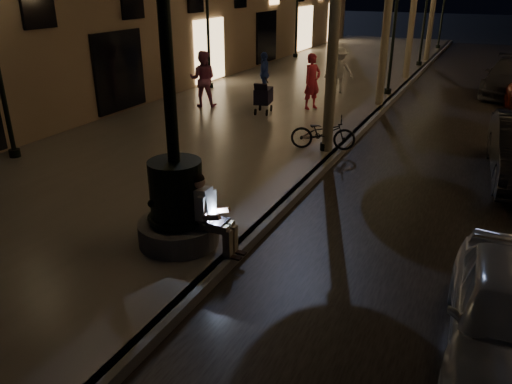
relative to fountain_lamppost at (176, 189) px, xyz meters
The scene contains 20 objects.
ground 13.09m from the fountain_lamppost, 85.60° to the left, with size 120.00×120.00×0.00m, color black.
cobble_lane 13.65m from the fountain_lamppost, 72.90° to the left, with size 6.00×45.00×0.02m, color black.
promenade 13.39m from the fountain_lamppost, 102.99° to the left, with size 8.00×45.00×0.20m, color #69655D.
curb_strip 13.09m from the fountain_lamppost, 85.60° to the left, with size 0.25×45.00×0.20m, color #59595B.
fountain_lamppost is the anchor object (origin of this frame).
seated_man_laptop 0.68m from the fountain_lamppost, ahead, with size 0.99×0.34×1.36m.
lamp_curb_a 6.37m from the fountain_lamppost, 83.35° to the left, with size 0.36×0.36×4.81m.
lamp_curb_b 14.16m from the fountain_lamppost, 87.14° to the left, with size 0.36×0.36×4.81m.
lamp_curb_c 22.10m from the fountain_lamppost, 88.18° to the left, with size 0.36×0.36×4.81m.
lamp_curb_d 30.08m from the fountain_lamppost, 88.66° to the left, with size 0.36×0.36×4.81m.
lamp_left_b 13.75m from the fountain_lamppost, 118.07° to the left, with size 0.36×0.36×4.81m.
lamp_left_c 23.00m from the fountain_lamppost, 106.22° to the left, with size 0.36×0.36×4.81m.
stroller 9.27m from the fountain_lamppost, 105.55° to the left, with size 0.65×1.20×1.21m.
car_front 5.27m from the fountain_lamppost, ahead, with size 1.50×3.72×1.27m, color #AEB2B6.
car_rear 17.77m from the fountain_lamppost, 73.12° to the left, with size 2.02×4.96×1.44m, color #313035.
pedestrian_red 10.38m from the fountain_lamppost, 96.86° to the left, with size 0.70×0.46×1.91m, color red.
pedestrian_pink 10.22m from the fountain_lamppost, 118.56° to the left, with size 0.95×0.74×1.96m, color #CF6D9E.
pedestrian_white 13.37m from the fountain_lamppost, 95.02° to the left, with size 1.16×0.66×1.79m, color silver.
pedestrian_blue 12.18m from the fountain_lamppost, 107.59° to the left, with size 0.98×0.41×1.67m, color #284194.
bicycle 6.11m from the fountain_lamppost, 84.35° to the left, with size 0.60×1.73×0.91m, color black.
Camera 1 is at (3.54, -4.39, 4.45)m, focal length 35.00 mm.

